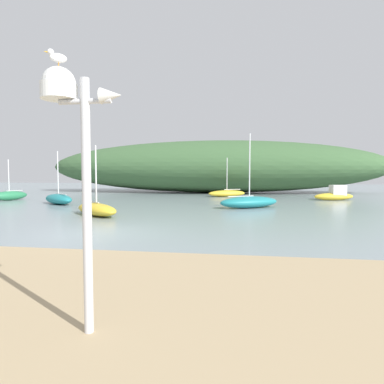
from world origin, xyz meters
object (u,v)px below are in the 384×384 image
sailboat_inner_mooring (97,209)px  motorboat_west_reach (335,195)px  mast_structure (70,119)px  seagull_on_radar (57,57)px  sailboat_far_right (58,199)px  sailboat_far_left (227,193)px  sailboat_mid_channel (249,202)px  sailboat_centre_water (9,196)px

sailboat_inner_mooring → motorboat_west_reach: sailboat_inner_mooring is taller
mast_structure → seagull_on_radar: size_ratio=13.44×
sailboat_inner_mooring → sailboat_far_right: bearing=134.4°
sailboat_far_left → motorboat_west_reach: size_ratio=1.10×
sailboat_mid_channel → sailboat_centre_water: size_ratio=1.42×
sailboat_far_right → mast_structure: bearing=-58.8°
seagull_on_radar → sailboat_inner_mooring: bearing=113.0°
mast_structure → motorboat_west_reach: size_ratio=0.97×
sailboat_far_right → motorboat_west_reach: size_ratio=1.09×
sailboat_far_right → sailboat_centre_water: sailboat_far_right is taller
mast_structure → sailboat_far_right: size_ratio=0.89×
sailboat_far_left → motorboat_west_reach: (9.23, -2.87, 0.13)m
sailboat_far_left → sailboat_far_right: size_ratio=1.01×
sailboat_far_left → sailboat_inner_mooring: sailboat_inner_mooring is taller
seagull_on_radar → sailboat_centre_water: 27.36m
seagull_on_radar → sailboat_centre_water: seagull_on_radar is taller
seagull_on_radar → sailboat_far_right: size_ratio=0.07×
sailboat_far_left → sailboat_inner_mooring: size_ratio=1.04×
mast_structure → sailboat_mid_channel: (2.67, 18.02, -2.59)m
sailboat_far_left → sailboat_inner_mooring: (-6.35, -15.38, 0.01)m
mast_structure → seagull_on_radar: bearing=-176.7°
sailboat_mid_channel → sailboat_far_right: (-13.90, 0.54, -0.01)m
sailboat_far_right → sailboat_far_left: bearing=38.9°
sailboat_far_right → motorboat_west_reach: bearing=17.7°
seagull_on_radar → sailboat_far_right: bearing=120.8°
mast_structure → sailboat_mid_channel: size_ratio=0.71×
sailboat_far_left → sailboat_mid_channel: sailboat_mid_channel is taller
sailboat_far_left → sailboat_centre_water: sailboat_far_left is taller
mast_structure → sailboat_far_left: sailboat_far_left is taller
motorboat_west_reach → sailboat_far_right: bearing=-162.3°
mast_structure → sailboat_inner_mooring: 14.25m
sailboat_mid_channel → sailboat_centre_water: (-19.88, 3.09, 0.01)m
sailboat_inner_mooring → mast_structure: bearing=-66.4°
sailboat_far_left → sailboat_centre_water: size_ratio=1.14×
sailboat_mid_channel → sailboat_far_right: bearing=177.8°
sailboat_inner_mooring → sailboat_centre_water: 14.25m
seagull_on_radar → sailboat_far_right: 21.89m
sailboat_centre_water → motorboat_west_reach: bearing=8.8°
seagull_on_radar → sailboat_mid_channel: bearing=81.1°
sailboat_far_left → sailboat_far_right: sailboat_far_right is taller
sailboat_inner_mooring → sailboat_mid_channel: sailboat_mid_channel is taller
sailboat_inner_mooring → motorboat_west_reach: size_ratio=1.06×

